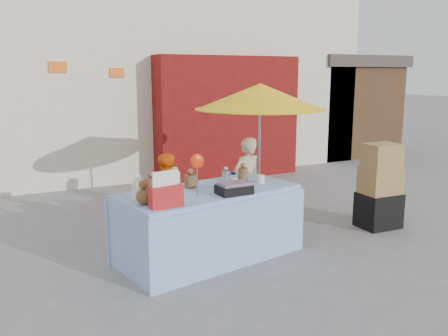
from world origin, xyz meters
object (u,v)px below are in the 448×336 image
vendor_beige (247,183)px  box_stack (380,189)px  chair_left (169,225)px  umbrella (260,97)px  chair_right (251,213)px  vendor_orange (165,198)px  market_table (209,223)px

vendor_beige → box_stack: bearing=140.3°
chair_left → umbrella: bearing=-2.7°
chair_right → vendor_beige: 0.44m
vendor_orange → box_stack: 3.12m
vendor_beige → chair_right: bearing=75.4°
chair_right → umbrella: umbrella is taller
chair_right → umbrella: bearing=30.1°
market_table → chair_left: bearing=101.3°
chair_right → vendor_orange: vendor_orange is taller
umbrella → box_stack: 2.20m
umbrella → box_stack: (1.44, -1.02, -1.32)m
chair_right → vendor_beige: (0.00, 0.13, 0.41)m
market_table → chair_right: 1.20m
box_stack → vendor_beige: bearing=153.4°
umbrella → chair_right: bearing=-136.8°
chair_right → umbrella: size_ratio=0.41×
chair_left → chair_right: 1.25m
umbrella → box_stack: bearing=-35.3°
chair_left → umbrella: umbrella is taller
vendor_orange → chair_left: bearing=75.4°
vendor_beige → umbrella: 1.27m
chair_right → vendor_orange: (-1.25, 0.13, 0.34)m
market_table → umbrella: 2.16m
market_table → vendor_beige: size_ratio=1.77×
vendor_beige → box_stack: 1.95m
vendor_beige → vendor_orange: bearing=-13.1°
market_table → vendor_beige: bearing=28.5°
market_table → chair_left: market_table is taller
chair_right → chair_left: bearing=166.9°
chair_left → chair_right: (1.25, 0.00, 0.00)m
chair_left → vendor_beige: vendor_beige is taller
chair_left → vendor_orange: (0.00, 0.13, 0.34)m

